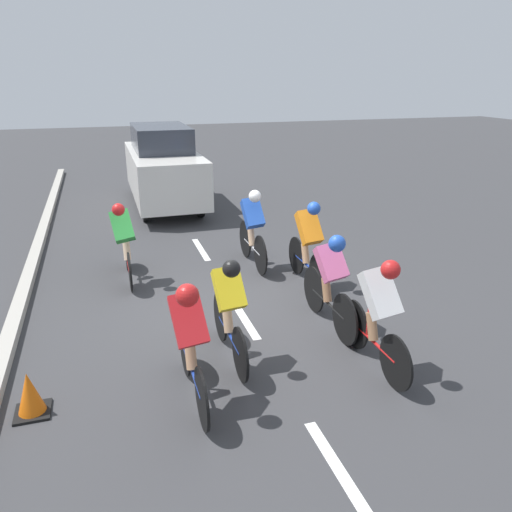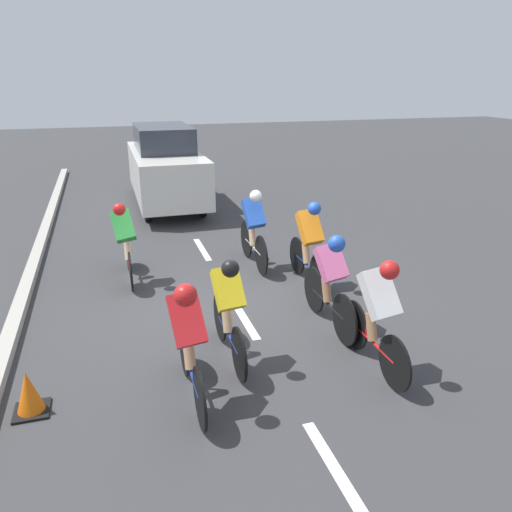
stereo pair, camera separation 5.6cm
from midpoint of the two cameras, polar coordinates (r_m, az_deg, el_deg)
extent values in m
plane|color=#38383A|center=(7.81, -2.05, -5.71)|extent=(60.00, 60.00, 0.00)
cube|color=white|center=(4.98, 9.60, -23.15)|extent=(0.12, 1.40, 0.01)
cube|color=white|center=(7.45, -1.23, -7.01)|extent=(0.12, 1.40, 0.01)
cube|color=white|center=(10.33, -6.01, 0.78)|extent=(0.12, 1.40, 0.01)
cube|color=#A8A399|center=(7.35, -26.35, -9.10)|extent=(0.20, 26.20, 0.14)
cylinder|color=black|center=(9.44, -14.33, 0.45)|extent=(0.03, 0.66, 0.66)
cylinder|color=black|center=(8.49, -13.94, -1.72)|extent=(0.03, 0.66, 0.66)
cylinder|color=red|center=(8.96, -14.15, -0.58)|extent=(0.04, 1.00, 0.04)
cylinder|color=red|center=(9.06, -14.32, 1.04)|extent=(0.04, 0.04, 0.42)
cylinder|color=#1999D8|center=(8.98, -14.22, 0.13)|extent=(0.07, 0.07, 0.16)
cylinder|color=beige|center=(8.97, -14.27, 0.66)|extent=(0.12, 0.23, 0.36)
cube|color=green|center=(8.66, -14.76, 3.35)|extent=(0.40, 0.46, 0.58)
sphere|color=red|center=(8.36, -15.18, 5.17)|extent=(0.21, 0.21, 0.21)
cylinder|color=black|center=(6.77, -3.93, -6.93)|extent=(0.03, 0.65, 0.65)
cylinder|color=black|center=(5.91, -1.67, -11.19)|extent=(0.03, 0.65, 0.65)
cylinder|color=navy|center=(6.33, -2.88, -8.92)|extent=(0.04, 1.01, 0.04)
cylinder|color=navy|center=(6.39, -3.30, -6.53)|extent=(0.04, 0.04, 0.42)
cylinder|color=green|center=(6.33, -3.01, -7.92)|extent=(0.07, 0.07, 0.16)
cylinder|color=#DBAD84|center=(6.31, -3.08, -7.17)|extent=(0.12, 0.23, 0.36)
cube|color=yellow|center=(5.95, -2.95, -3.75)|extent=(0.36, 0.45, 0.55)
sphere|color=black|center=(5.61, -2.67, -1.45)|extent=(0.21, 0.21, 0.21)
cylinder|color=black|center=(7.57, 6.85, -3.84)|extent=(0.03, 0.69, 0.69)
cylinder|color=black|center=(6.74, 10.31, -7.18)|extent=(0.03, 0.69, 0.69)
cylinder|color=black|center=(7.15, 8.47, -5.42)|extent=(0.04, 1.02, 0.04)
cylinder|color=black|center=(7.21, 7.96, -3.33)|extent=(0.04, 0.04, 0.42)
cylinder|color=#1999D8|center=(7.15, 8.34, -4.53)|extent=(0.07, 0.07, 0.16)
cylinder|color=#9E704C|center=(7.14, 8.29, -3.86)|extent=(0.12, 0.23, 0.36)
cube|color=pink|center=(6.79, 8.80, -0.75)|extent=(0.40, 0.45, 0.56)
sphere|color=blue|center=(6.47, 9.46, 1.39)|extent=(0.23, 0.23, 0.23)
cylinder|color=black|center=(9.78, -0.95, 1.96)|extent=(0.03, 0.71, 0.71)
cylinder|color=black|center=(8.89, 0.79, 0.08)|extent=(0.03, 0.71, 0.71)
cylinder|color=#B7B7BC|center=(9.33, -0.12, 1.06)|extent=(0.04, 0.98, 0.04)
cylinder|color=#B7B7BC|center=(9.42, -0.42, 2.60)|extent=(0.04, 0.04, 0.42)
cylinder|color=yellow|center=(9.34, -0.21, 1.74)|extent=(0.07, 0.07, 0.16)
cylinder|color=#DBAD84|center=(9.34, -0.25, 2.25)|extent=(0.12, 0.23, 0.36)
cube|color=blue|center=(9.03, -0.10, 4.94)|extent=(0.37, 0.47, 0.57)
sphere|color=white|center=(8.73, 0.16, 6.85)|extent=(0.22, 0.22, 0.22)
cylinder|color=black|center=(8.97, 4.90, 0.05)|extent=(0.03, 0.67, 0.67)
cylinder|color=black|center=(8.15, 7.35, -2.15)|extent=(0.03, 0.67, 0.67)
cylinder|color=navy|center=(8.56, 6.07, -1.00)|extent=(0.04, 0.96, 0.04)
cylinder|color=navy|center=(8.63, 5.69, 0.69)|extent=(0.04, 0.04, 0.42)
cylinder|color=yellow|center=(8.57, 5.96, -0.26)|extent=(0.07, 0.07, 0.16)
cylinder|color=tan|center=(8.56, 5.93, 0.29)|extent=(0.12, 0.23, 0.36)
cube|color=orange|center=(8.24, 6.35, 3.28)|extent=(0.37, 0.48, 0.60)
sphere|color=blue|center=(7.93, 6.90, 5.41)|extent=(0.21, 0.21, 0.21)
cylinder|color=black|center=(6.09, -8.00, -10.38)|extent=(0.03, 0.65, 0.65)
cylinder|color=black|center=(5.24, -6.12, -15.90)|extent=(0.03, 0.65, 0.65)
cylinder|color=navy|center=(5.66, -7.14, -12.94)|extent=(0.04, 1.03, 0.04)
cylinder|color=navy|center=(5.70, -7.55, -10.21)|extent=(0.04, 0.04, 0.42)
cylinder|color=white|center=(5.65, -7.27, -11.82)|extent=(0.07, 0.07, 0.16)
cylinder|color=tan|center=(5.63, -7.36, -10.98)|extent=(0.12, 0.23, 0.36)
cube|color=red|center=(5.22, -7.61, -7.18)|extent=(0.38, 0.48, 0.59)
sphere|color=red|center=(4.86, -7.74, -4.45)|extent=(0.23, 0.23, 0.23)
cylinder|color=black|center=(6.69, 11.45, -7.69)|extent=(0.03, 0.65, 0.65)
cylinder|color=black|center=(5.97, 15.83, -11.72)|extent=(0.03, 0.65, 0.65)
cylinder|color=red|center=(6.32, 13.50, -9.60)|extent=(0.04, 0.97, 0.04)
cylinder|color=red|center=(6.35, 12.90, -7.25)|extent=(0.04, 0.04, 0.42)
cylinder|color=yellow|center=(6.31, 13.35, -8.60)|extent=(0.07, 0.07, 0.16)
cylinder|color=#9E704C|center=(6.29, 13.30, -7.87)|extent=(0.12, 0.23, 0.36)
cube|color=white|center=(5.92, 14.19, -4.18)|extent=(0.40, 0.49, 0.62)
sphere|color=red|center=(5.58, 15.29, -1.56)|extent=(0.22, 0.22, 0.22)
cylinder|color=black|center=(12.66, -6.08, 5.89)|extent=(0.14, 0.64, 0.64)
cylinder|color=black|center=(12.50, -12.23, 5.35)|extent=(0.14, 0.64, 0.64)
cylinder|color=black|center=(15.40, -8.12, 8.33)|extent=(0.14, 0.64, 0.64)
cylinder|color=black|center=(15.26, -13.22, 7.90)|extent=(0.14, 0.64, 0.64)
cube|color=silver|center=(13.82, -10.12, 9.35)|extent=(1.70, 4.58, 1.16)
cube|color=#2D333D|center=(13.91, -10.47, 13.15)|extent=(1.39, 2.52, 0.64)
cube|color=black|center=(6.05, -23.98, -15.84)|extent=(0.36, 0.36, 0.03)
cone|color=orange|center=(5.92, -24.32, -13.90)|extent=(0.28, 0.28, 0.46)
camera|label=1|loc=(0.03, -89.77, 0.08)|focal=35.00mm
camera|label=2|loc=(0.03, 90.23, -0.08)|focal=35.00mm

